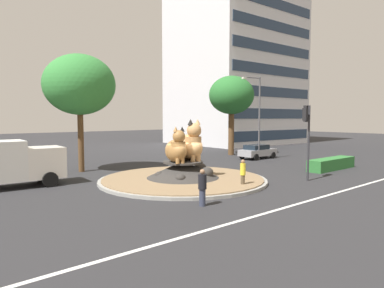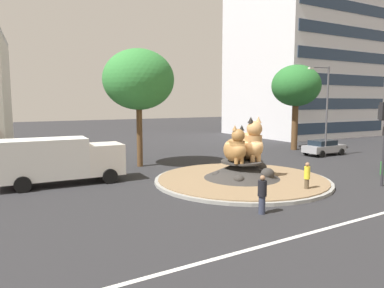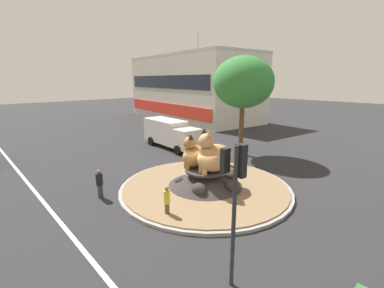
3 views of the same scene
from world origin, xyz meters
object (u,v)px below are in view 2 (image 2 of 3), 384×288
Objects in this scene: hatchback_near_shophouse at (324,147)px; broadleaf_tree_behind_island at (296,86)px; cat_statue_tabby at (235,149)px; office_tower at (301,51)px; streetlight_arm at (325,106)px; pedestrian_yellow_shirt at (307,177)px; traffic_light_mast at (383,125)px; pedestrian_black_shirt at (262,194)px; delivery_box_truck at (59,159)px; second_tree_near_tower at (139,80)px; cat_statue_calico at (250,144)px.

broadleaf_tree_behind_island is at bearing 82.17° from hatchback_near_shophouse.
cat_statue_tabby is 17.79m from broadleaf_tree_behind_island.
streetlight_arm is (-15.54, -17.12, -7.90)m from office_tower.
office_tower is 2.88× the size of broadleaf_tree_behind_island.
pedestrian_yellow_shirt is (-26.75, -25.12, -11.58)m from office_tower.
streetlight_arm is 4.72× the size of pedestrian_yellow_shirt.
office_tower is at bearing -36.71° from traffic_light_mast.
pedestrian_black_shirt is at bearing -140.26° from broadleaf_tree_behind_island.
office_tower is 24.44m from streetlight_arm.
pedestrian_yellow_shirt is 14.29m from delivery_box_truck.
traffic_light_mast reaches higher than delivery_box_truck.
office_tower reaches higher than second_tree_near_tower.
traffic_light_mast is at bearing -127.71° from office_tower.
second_tree_near_tower is (-2.71, 8.32, 4.41)m from cat_statue_tabby.
broadleaf_tree_behind_island is (-14.02, -12.26, -5.99)m from office_tower.
delivery_box_truck is at bearing 179.54° from hatchback_near_shophouse.
pedestrian_yellow_shirt is 14.95m from hatchback_near_shophouse.
broadleaf_tree_behind_island is 4.99× the size of pedestrian_black_shirt.
pedestrian_yellow_shirt is (-4.99, 1.04, -2.69)m from traffic_light_mast.
office_tower is 42.65m from pedestrian_black_shirt.
broadleaf_tree_behind_island is 17.40m from second_tree_near_tower.
broadleaf_tree_behind_island reaches higher than cat_statue_calico.
pedestrian_black_shirt is at bearing 42.66° from streetlight_arm.
delivery_box_truck is at bearing 100.43° from pedestrian_black_shirt.
cat_statue_calico is at bearing -21.69° from delivery_box_truck.
traffic_light_mast is at bearing 60.19° from cat_statue_calico.
office_tower is at bearing 41.17° from broadleaf_tree_behind_island.
pedestrian_black_shirt is at bearing -9.85° from cat_statue_tabby.
traffic_light_mast is at bearing 71.33° from cat_statue_tabby.
traffic_light_mast is at bearing -126.16° from hatchback_near_shophouse.
streetlight_arm reaches higher than cat_statue_tabby.
broadleaf_tree_behind_island is 0.98× the size of second_tree_near_tower.
broadleaf_tree_behind_island is 24.67m from delivery_box_truck.
streetlight_arm is 14.25m from pedestrian_yellow_shirt.
delivery_box_truck is (-6.47, -3.16, -5.02)m from second_tree_near_tower.
pedestrian_black_shirt is (-31.27, -26.60, -11.57)m from office_tower.
cat_statue_tabby reaches higher than hatchback_near_shophouse.
traffic_light_mast is 11.01m from streetlight_arm.
second_tree_near_tower is 5.10× the size of pedestrian_black_shirt.
cat_statue_tabby is at bearing -148.27° from broadleaf_tree_behind_island.
office_tower reaches higher than pedestrian_yellow_shirt.
second_tree_near_tower is 14.15m from pedestrian_yellow_shirt.
cat_statue_tabby is 14.02m from streetlight_arm.
office_tower is (21.76, 26.16, 8.89)m from traffic_light_mast.
streetlight_arm is at bearing -130.19° from office_tower.
broadleaf_tree_behind_island is (13.34, 8.85, 4.19)m from cat_statue_calico.
hatchback_near_shophouse is at bearing -33.25° from traffic_light_mast.
broadleaf_tree_behind_island is at bearing -136.79° from office_tower.
second_tree_near_tower is 8.78m from delivery_box_truck.
second_tree_near_tower is at bearing 168.69° from hatchback_near_shophouse.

